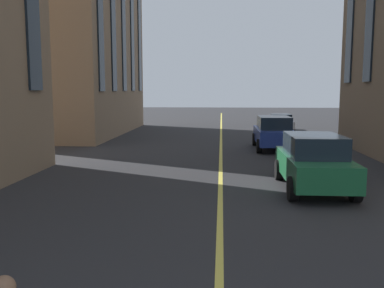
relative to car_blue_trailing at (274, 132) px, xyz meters
The scene contains 4 objects.
lane_centre_line 4.07m from the car_blue_trailing, 130.86° to the left, with size 80.00×0.16×0.01m.
car_blue_trailing is the anchor object (origin of this frame).
car_white_parked_a 11.16m from the car_blue_trailing, ahead, with size 3.90×1.89×1.40m.
car_green_parked_b 9.84m from the car_blue_trailing, behind, with size 4.70×2.14×1.88m.
Camera 1 is at (-1.49, -0.01, 3.37)m, focal length 39.33 mm.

